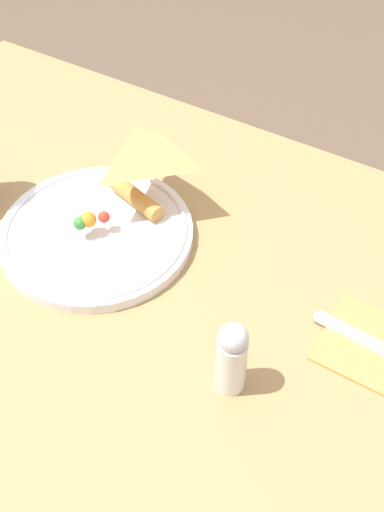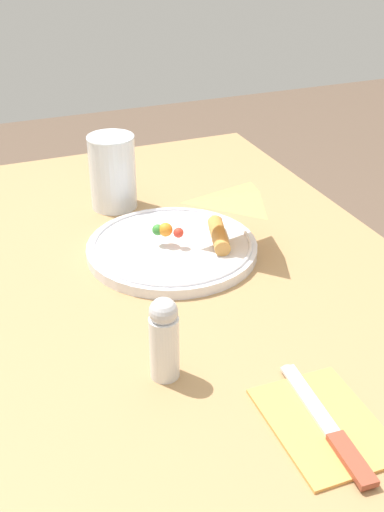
# 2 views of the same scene
# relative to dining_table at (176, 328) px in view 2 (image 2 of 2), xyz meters

# --- Properties ---
(dining_table) EXTENTS (1.02, 0.69, 0.70)m
(dining_table) POSITION_rel_dining_table_xyz_m (0.00, 0.00, 0.00)
(dining_table) COLOR #A87F51
(dining_table) RESTS_ON ground_plane
(plate_pizza) EXTENTS (0.26, 0.26, 0.05)m
(plate_pizza) POSITION_rel_dining_table_xyz_m (0.04, -0.01, 0.13)
(plate_pizza) COLOR white
(plate_pizza) RESTS_ON dining_table
(milk_glass) EXTENTS (0.08, 0.08, 0.13)m
(milk_glass) POSITION_rel_dining_table_xyz_m (0.24, 0.03, 0.18)
(milk_glass) COLOR white
(milk_glass) RESTS_ON dining_table
(napkin_folded) EXTENTS (0.15, 0.11, 0.00)m
(napkin_folded) POSITION_rel_dining_table_xyz_m (-0.36, -0.03, 0.12)
(napkin_folded) COLOR #E59E4C
(napkin_folded) RESTS_ON dining_table
(butter_knife) EXTENTS (0.19, 0.03, 0.01)m
(butter_knife) POSITION_rel_dining_table_xyz_m (-0.37, -0.03, 0.12)
(butter_knife) COLOR #99422D
(butter_knife) RESTS_ON napkin_folded
(salt_shaker) EXTENTS (0.03, 0.03, 0.11)m
(salt_shaker) POSITION_rel_dining_table_xyz_m (-0.23, 0.10, 0.17)
(salt_shaker) COLOR silver
(salt_shaker) RESTS_ON dining_table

